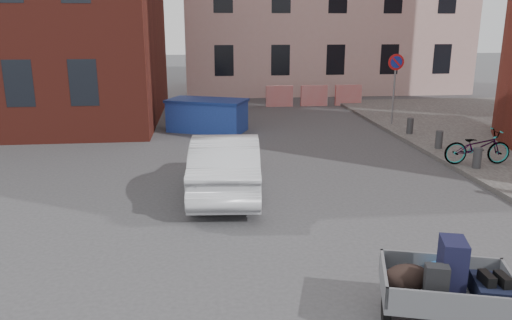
{
  "coord_description": "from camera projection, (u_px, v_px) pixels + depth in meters",
  "views": [
    {
      "loc": [
        -1.22,
        -8.65,
        3.79
      ],
      "look_at": [
        -0.14,
        1.22,
        1.1
      ],
      "focal_mm": 35.0,
      "sensor_mm": 36.0,
      "label": 1
    }
  ],
  "objects": [
    {
      "name": "trailer",
      "position": [
        446.0,
        284.0,
        6.33
      ],
      "size": [
        1.85,
        1.96,
        1.2
      ],
      "rotation": [
        0.0,
        0.0,
        -0.29
      ],
      "color": "black",
      "rests_on": "ground"
    },
    {
      "name": "bollards",
      "position": [
        477.0,
        158.0,
        13.21
      ],
      "size": [
        0.22,
        9.02,
        0.55
      ],
      "color": "#3A3A3D",
      "rests_on": "sidewalk"
    },
    {
      "name": "bicycle",
      "position": [
        477.0,
        147.0,
        13.55
      ],
      "size": [
        1.84,
        0.73,
        0.95
      ],
      "primitive_type": "imported",
      "rotation": [
        0.0,
        0.0,
        1.51
      ],
      "color": "black",
      "rests_on": "sidewalk"
    },
    {
      "name": "dumpster",
      "position": [
        207.0,
        115.0,
        18.33
      ],
      "size": [
        3.16,
        2.43,
        1.18
      ],
      "rotation": [
        0.0,
        0.0,
        -0.4
      ],
      "color": "#213EA1",
      "rests_on": "ground"
    },
    {
      "name": "barriers",
      "position": [
        314.0,
        96.0,
        24.12
      ],
      "size": [
        4.7,
        0.18,
        1.0
      ],
      "color": "red",
      "rests_on": "ground"
    },
    {
      "name": "ground",
      "position": [
        270.0,
        233.0,
        9.42
      ],
      "size": [
        120.0,
        120.0,
        0.0
      ],
      "primitive_type": "plane",
      "color": "#38383A",
      "rests_on": "ground"
    },
    {
      "name": "silver_car",
      "position": [
        226.0,
        163.0,
        11.52
      ],
      "size": [
        1.79,
        4.36,
        1.4
      ],
      "primitive_type": "imported",
      "rotation": [
        0.0,
        0.0,
        3.07
      ],
      "color": "#B8BBC1",
      "rests_on": "ground"
    },
    {
      "name": "no_parking_sign",
      "position": [
        395.0,
        74.0,
        18.62
      ],
      "size": [
        0.6,
        0.09,
        2.65
      ],
      "color": "gray",
      "rests_on": "sidewalk"
    }
  ]
}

